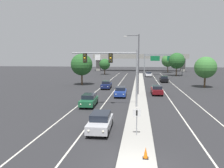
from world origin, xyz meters
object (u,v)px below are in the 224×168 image
object	(u,v)px
street_lamp_median	(137,61)
car_oncoming_navy	(106,85)
traffic_cone_median_nose	(146,153)
tree_far_left_a	(82,65)
overhead_signal_mast	(115,65)
car_receding_white	(148,74)
tree_far_right_c	(168,61)
car_oncoming_blue	(121,91)
median_sign_post	(137,118)
tree_far_right_b	(205,67)
car_receding_black	(164,79)
car_oncoming_silver	(100,122)
tree_far_right_a	(177,61)
car_receding_darkred	(157,90)
car_oncoming_green	(89,100)
highway_sign_gantry	(163,58)
tree_far_left_b	(105,64)

from	to	relation	value
street_lamp_median	car_oncoming_navy	bearing A→B (deg)	131.91
traffic_cone_median_nose	tree_far_left_a	xyz separation A→B (m)	(-13.63, 35.88, 4.17)
street_lamp_median	overhead_signal_mast	bearing A→B (deg)	-105.62
car_receding_white	tree_far_right_c	xyz separation A→B (m)	(8.55, 19.81, 4.06)
traffic_cone_median_nose	tree_far_right_c	xyz separation A→B (m)	(10.98, 79.44, 4.38)
car_oncoming_blue	car_oncoming_navy	xyz separation A→B (m)	(-3.65, 8.56, 0.00)
median_sign_post	car_oncoming_blue	bearing A→B (deg)	99.01
car_oncoming_blue	tree_far_right_b	world-z (taller)	tree_far_right_b
car_receding_black	car_receding_white	distance (m)	15.90
overhead_signal_mast	car_oncoming_blue	world-z (taller)	overhead_signal_mast
car_oncoming_silver	car_oncoming_blue	xyz separation A→B (m)	(0.30, 17.00, 0.00)
median_sign_post	tree_far_right_a	xyz separation A→B (m)	(12.51, 59.35, 3.52)
car_receding_darkred	tree_far_right_a	world-z (taller)	tree_far_right_a
car_oncoming_navy	tree_far_right_a	distance (m)	38.05
overhead_signal_mast	street_lamp_median	size ratio (longest dim) A/B	0.84
car_oncoming_navy	overhead_signal_mast	bearing A→B (deg)	-77.49
median_sign_post	car_oncoming_green	xyz separation A→B (m)	(-6.38, 10.52, -0.77)
overhead_signal_mast	car_receding_black	xyz separation A→B (m)	(9.27, 29.69, -4.56)
car_oncoming_blue	car_receding_white	size ratio (longest dim) A/B	1.00
median_sign_post	car_oncoming_green	bearing A→B (deg)	121.26
car_oncoming_blue	car_receding_white	world-z (taller)	same
car_oncoming_navy	highway_sign_gantry	xyz separation A→B (m)	(14.81, 34.50, 5.34)
overhead_signal_mast	car_oncoming_blue	distance (m)	9.05
car_receding_darkred	tree_far_right_a	bearing A→B (deg)	76.35
car_oncoming_green	tree_far_left_a	bearing A→B (deg)	107.27
car_oncoming_green	tree_far_right_c	bearing A→B (deg)	74.49
car_oncoming_green	car_oncoming_navy	world-z (taller)	same
tree_far_right_a	tree_far_right_c	distance (m)	16.04
tree_far_left_b	median_sign_post	bearing A→B (deg)	-78.61
street_lamp_median	tree_far_left_a	distance (m)	17.60
car_oncoming_silver	street_lamp_median	bearing A→B (deg)	81.10
car_oncoming_silver	tree_far_right_b	bearing A→B (deg)	60.18
median_sign_post	tree_far_right_c	size ratio (longest dim) A/B	0.29
car_oncoming_blue	car_oncoming_navy	size ratio (longest dim) A/B	1.00
car_receding_darkred	tree_far_left_a	bearing A→B (deg)	145.62
street_lamp_median	tree_far_right_a	distance (m)	41.65
car_receding_white	tree_far_right_c	world-z (taller)	tree_far_right_c
highway_sign_gantry	tree_far_left_b	distance (m)	20.96
overhead_signal_mast	car_oncoming_green	xyz separation A→B (m)	(-3.49, 0.21, -4.56)
car_oncoming_navy	tree_far_left_b	xyz separation A→B (m)	(-5.99, 35.42, 2.96)
traffic_cone_median_nose	tree_far_right_b	distance (m)	37.40
tree_far_right_c	tree_far_left_a	distance (m)	50.03
car_receding_darkred	tree_far_right_c	xyz separation A→B (m)	(8.47, 54.60, 4.06)
street_lamp_median	car_oncoming_green	bearing A→B (deg)	-123.66
median_sign_post	highway_sign_gantry	distance (m)	61.92
tree_far_right_a	tree_far_right_b	distance (m)	28.66
tree_far_right_b	tree_far_right_c	distance (m)	44.69
highway_sign_gantry	tree_far_right_c	size ratio (longest dim) A/B	1.78
car_oncoming_silver	tree_far_left_b	bearing A→B (deg)	98.71
car_receding_white	tree_far_left_a	distance (m)	28.93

